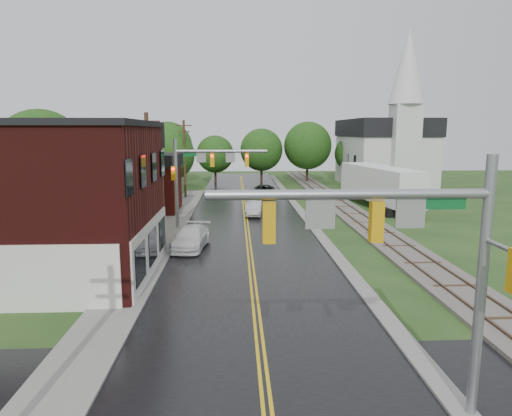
{
  "coord_description": "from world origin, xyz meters",
  "views": [
    {
      "loc": [
        -0.83,
        -9.2,
        7.77
      ],
      "look_at": [
        0.26,
        16.0,
        3.5
      ],
      "focal_mm": 32.0,
      "sensor_mm": 36.0,
      "label": 1
    }
  ],
  "objects": [
    {
      "name": "sidewalk_left",
      "position": [
        -6.2,
        25.0,
        0.0
      ],
      "size": [
        2.4,
        50.0,
        0.12
      ],
      "primitive_type": "cube",
      "color": "gray",
      "rests_on": "ground"
    },
    {
      "name": "main_road",
      "position": [
        0.0,
        30.0,
        0.0
      ],
      "size": [
        10.0,
        90.0,
        0.02
      ],
      "primitive_type": "cube",
      "color": "black",
      "rests_on": "ground"
    },
    {
      "name": "tree_left_c",
      "position": [
        -13.85,
        39.9,
        4.51
      ],
      "size": [
        6.0,
        6.0,
        7.65
      ],
      "color": "black",
      "rests_on": "ground"
    },
    {
      "name": "semi_trailer",
      "position": [
        13.82,
        36.49,
        2.46
      ],
      "size": [
        4.9,
        13.83,
        4.19
      ],
      "color": "black",
      "rests_on": "ground"
    },
    {
      "name": "utility_pole_c",
      "position": [
        -6.8,
        44.0,
        4.72
      ],
      "size": [
        1.8,
        0.28,
        9.0
      ],
      "color": "#382616",
      "rests_on": "ground"
    },
    {
      "name": "tree_left_e",
      "position": [
        -8.85,
        45.9,
        4.81
      ],
      "size": [
        6.4,
        6.4,
        8.16
      ],
      "color": "black",
      "rests_on": "ground"
    },
    {
      "name": "sedan_silver",
      "position": [
        0.8,
        32.47,
        0.67
      ],
      "size": [
        1.8,
        4.17,
        1.34
      ],
      "primitive_type": "imported",
      "rotation": [
        0.0,
        0.0,
        -0.1
      ],
      "color": "#B3B2B8",
      "rests_on": "ground"
    },
    {
      "name": "pickup_white",
      "position": [
        -3.89,
        20.63,
        0.72
      ],
      "size": [
        2.67,
        5.19,
        1.44
      ],
      "primitive_type": "imported",
      "rotation": [
        0.0,
        0.0,
        -0.14
      ],
      "color": "silver",
      "rests_on": "ground"
    },
    {
      "name": "traffic_signal_far",
      "position": [
        -3.47,
        27.0,
        4.97
      ],
      "size": [
        7.34,
        0.43,
        7.2
      ],
      "color": "gray",
      "rests_on": "ground"
    },
    {
      "name": "railroad",
      "position": [
        10.0,
        35.0,
        0.11
      ],
      "size": [
        3.2,
        80.0,
        0.3
      ],
      "color": "#59544C",
      "rests_on": "ground"
    },
    {
      "name": "church",
      "position": [
        20.0,
        53.74,
        5.83
      ],
      "size": [
        10.4,
        18.4,
        20.0
      ],
      "color": "silver",
      "rests_on": "ground"
    },
    {
      "name": "tree_left_b",
      "position": [
        -17.85,
        31.9,
        5.72
      ],
      "size": [
        7.6,
        7.6,
        9.69
      ],
      "color": "black",
      "rests_on": "ground"
    },
    {
      "name": "suv_dark",
      "position": [
        2.37,
        43.76,
        0.74
      ],
      "size": [
        3.01,
        5.57,
        1.48
      ],
      "primitive_type": "imported",
      "rotation": [
        0.0,
        0.0,
        -0.11
      ],
      "color": "black",
      "rests_on": "ground"
    },
    {
      "name": "darkred_building",
      "position": [
        -10.0,
        35.0,
        2.2
      ],
      "size": [
        7.0,
        6.0,
        4.4
      ],
      "primitive_type": "cube",
      "color": "#3F0F0C",
      "rests_on": "ground"
    },
    {
      "name": "brick_building",
      "position": [
        -12.48,
        15.0,
        4.15
      ],
      "size": [
        14.3,
        10.3,
        8.3
      ],
      "color": "#41100D",
      "rests_on": "ground"
    },
    {
      "name": "utility_pole_b",
      "position": [
        -6.8,
        22.0,
        4.72
      ],
      "size": [
        1.8,
        0.28,
        9.0
      ],
      "color": "#382616",
      "rests_on": "ground"
    },
    {
      "name": "traffic_signal_near",
      "position": [
        3.47,
        2.0,
        4.97
      ],
      "size": [
        7.34,
        0.3,
        7.2
      ],
      "color": "gray",
      "rests_on": "ground"
    },
    {
      "name": "curb_right",
      "position": [
        5.4,
        35.0,
        0.0
      ],
      "size": [
        0.8,
        70.0,
        0.12
      ],
      "primitive_type": "cube",
      "color": "gray",
      "rests_on": "ground"
    },
    {
      "name": "yellow_house",
      "position": [
        -11.0,
        26.0,
        3.2
      ],
      "size": [
        8.0,
        7.0,
        6.4
      ],
      "primitive_type": "cube",
      "color": "tan",
      "rests_on": "ground"
    }
  ]
}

